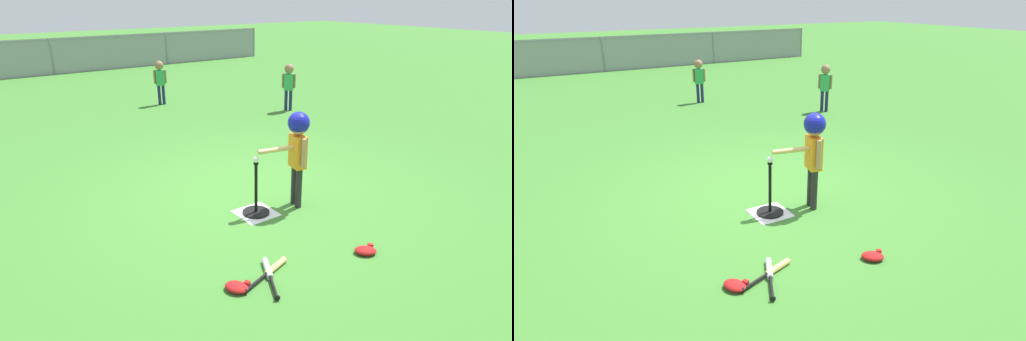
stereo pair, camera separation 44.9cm
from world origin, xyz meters
TOP-DOWN VIEW (x-y plane):
  - ground_plane at (0.00, 0.00)m, footprint 60.00×60.00m
  - home_plate at (-0.29, -0.52)m, footprint 0.44×0.44m
  - batting_tee at (-0.29, -0.52)m, footprint 0.32×0.32m
  - baseball_on_tee at (-0.29, -0.52)m, footprint 0.07×0.07m
  - batter_child at (0.23, -0.63)m, footprint 0.63×0.33m
  - fielder_deep_center at (1.13, 5.31)m, footprint 0.30×0.20m
  - fielder_near_right at (3.20, 3.11)m, footprint 0.23×0.23m
  - spare_bat_silver at (-0.91, -1.59)m, footprint 0.31×0.55m
  - spare_bat_wood at (-0.87, -1.58)m, footprint 0.61×0.24m
  - glove_by_plate at (0.10, -1.87)m, footprint 0.27×0.26m
  - glove_near_bats at (-1.27, -1.61)m, footprint 0.25×0.27m
  - outfield_fence at (0.00, 11.22)m, footprint 16.06×0.06m

SIDE VIEW (x-z plane):
  - ground_plane at x=0.00m, z-range 0.00..0.00m
  - home_plate at x=-0.29m, z-range 0.00..0.01m
  - spare_bat_wood at x=-0.87m, z-range 0.00..0.06m
  - spare_bat_silver at x=-0.91m, z-range 0.00..0.06m
  - glove_by_plate at x=0.10m, z-range 0.00..0.07m
  - glove_near_bats at x=-1.27m, z-range 0.00..0.07m
  - batting_tee at x=-0.29m, z-range -0.22..0.42m
  - outfield_fence at x=0.00m, z-range 0.04..1.19m
  - fielder_deep_center at x=1.13m, z-range 0.15..1.16m
  - fielder_near_right at x=3.20m, z-range 0.15..1.18m
  - baseball_on_tee at x=-0.29m, z-range 0.65..0.72m
  - batter_child at x=0.23m, z-range 0.25..1.43m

